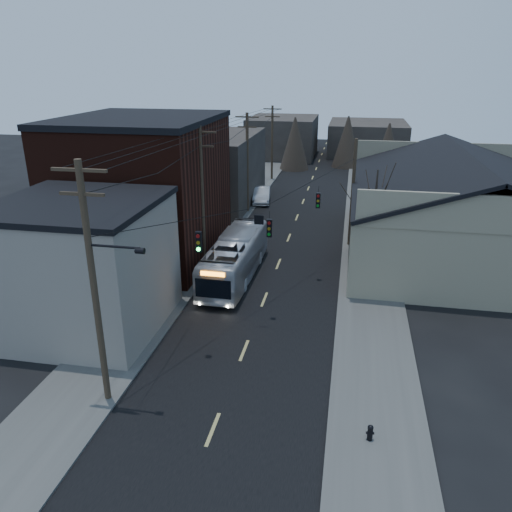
# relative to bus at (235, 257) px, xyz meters

# --- Properties ---
(ground) EXTENTS (160.00, 160.00, 0.00)m
(ground) POSITION_rel_bus_xyz_m (2.55, -17.02, -1.48)
(ground) COLOR black
(ground) RESTS_ON ground
(road_surface) EXTENTS (9.00, 110.00, 0.02)m
(road_surface) POSITION_rel_bus_xyz_m (2.55, 12.98, -1.47)
(road_surface) COLOR black
(road_surface) RESTS_ON ground
(sidewalk_left) EXTENTS (4.00, 110.00, 0.12)m
(sidewalk_left) POSITION_rel_bus_xyz_m (-3.95, 12.98, -1.42)
(sidewalk_left) COLOR #474744
(sidewalk_left) RESTS_ON ground
(sidewalk_right) EXTENTS (4.00, 110.00, 0.12)m
(sidewalk_right) POSITION_rel_bus_xyz_m (9.05, 12.98, -1.42)
(sidewalk_right) COLOR #474744
(sidewalk_right) RESTS_ON ground
(building_clapboard) EXTENTS (8.00, 8.00, 7.00)m
(building_clapboard) POSITION_rel_bus_xyz_m (-6.45, -8.02, 2.02)
(building_clapboard) COLOR gray
(building_clapboard) RESTS_ON ground
(building_brick) EXTENTS (10.00, 12.00, 10.00)m
(building_brick) POSITION_rel_bus_xyz_m (-7.45, 2.98, 3.52)
(building_brick) COLOR black
(building_brick) RESTS_ON ground
(building_left_far) EXTENTS (9.00, 14.00, 7.00)m
(building_left_far) POSITION_rel_bus_xyz_m (-6.95, 18.98, 2.02)
(building_left_far) COLOR #2D2824
(building_left_far) RESTS_ON ground
(warehouse) EXTENTS (16.16, 20.60, 7.73)m
(warehouse) POSITION_rel_bus_xyz_m (15.55, 7.98, 1.22)
(warehouse) COLOR gray
(warehouse) RESTS_ON ground
(building_far_left) EXTENTS (10.00, 12.00, 6.00)m
(building_far_left) POSITION_rel_bus_xyz_m (-3.45, 47.98, 1.52)
(building_far_left) COLOR #2D2824
(building_far_left) RESTS_ON ground
(building_far_right) EXTENTS (12.00, 14.00, 5.00)m
(building_far_right) POSITION_rel_bus_xyz_m (9.55, 52.98, 1.02)
(building_far_right) COLOR #2D2824
(building_far_right) RESTS_ON ground
(bare_tree) EXTENTS (0.40, 0.40, 7.20)m
(bare_tree) POSITION_rel_bus_xyz_m (9.05, 2.98, 2.12)
(bare_tree) COLOR black
(bare_tree) RESTS_ON ground
(utility_lines) EXTENTS (11.24, 45.28, 10.50)m
(utility_lines) POSITION_rel_bus_xyz_m (-0.57, 7.13, 3.48)
(utility_lines) COLOR #382B1E
(utility_lines) RESTS_ON ground
(bus) EXTENTS (2.67, 10.64, 2.95)m
(bus) POSITION_rel_bus_xyz_m (0.00, 0.00, 0.00)
(bus) COLOR #ABAEB7
(bus) RESTS_ON ground
(parked_car) EXTENTS (2.30, 4.98, 1.58)m
(parked_car) POSITION_rel_bus_xyz_m (-1.75, 19.90, -0.68)
(parked_car) COLOR #B7B9BF
(parked_car) RESTS_ON ground
(fire_hydrant) EXTENTS (0.32, 0.23, 0.68)m
(fire_hydrant) POSITION_rel_bus_xyz_m (8.70, -14.55, -0.99)
(fire_hydrant) COLOR black
(fire_hydrant) RESTS_ON sidewalk_right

